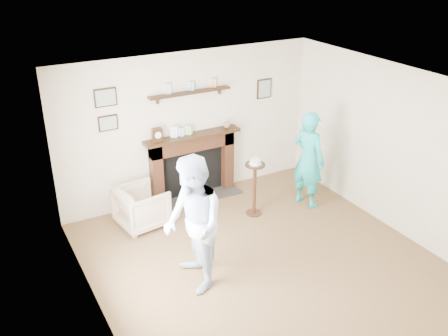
{
  "coord_description": "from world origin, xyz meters",
  "views": [
    {
      "loc": [
        -3.23,
        -4.6,
        4.12
      ],
      "look_at": [
        -0.22,
        0.9,
        1.19
      ],
      "focal_mm": 40.0,
      "sensor_mm": 36.0,
      "label": 1
    }
  ],
  "objects_px": {
    "woman": "(305,203)",
    "pedestal_table": "(255,179)",
    "man": "(195,284)",
    "armchair": "(143,225)"
  },
  "relations": [
    {
      "from": "man",
      "to": "pedestal_table",
      "type": "relative_size",
      "value": 1.76
    },
    {
      "from": "armchair",
      "to": "pedestal_table",
      "type": "xyz_separation_m",
      "value": [
        1.72,
        -0.53,
        0.63
      ]
    },
    {
      "from": "armchair",
      "to": "woman",
      "type": "xyz_separation_m",
      "value": [
        2.66,
        -0.67,
        0.0
      ]
    },
    {
      "from": "woman",
      "to": "pedestal_table",
      "type": "relative_size",
      "value": 1.6
    },
    {
      "from": "armchair",
      "to": "woman",
      "type": "relative_size",
      "value": 0.44
    },
    {
      "from": "man",
      "to": "pedestal_table",
      "type": "xyz_separation_m",
      "value": [
        1.63,
        1.18,
        0.63
      ]
    },
    {
      "from": "armchair",
      "to": "woman",
      "type": "distance_m",
      "value": 2.74
    },
    {
      "from": "man",
      "to": "woman",
      "type": "height_order",
      "value": "man"
    },
    {
      "from": "armchair",
      "to": "pedestal_table",
      "type": "bearing_deg",
      "value": -115.22
    },
    {
      "from": "woman",
      "to": "pedestal_table",
      "type": "distance_m",
      "value": 1.14
    }
  ]
}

